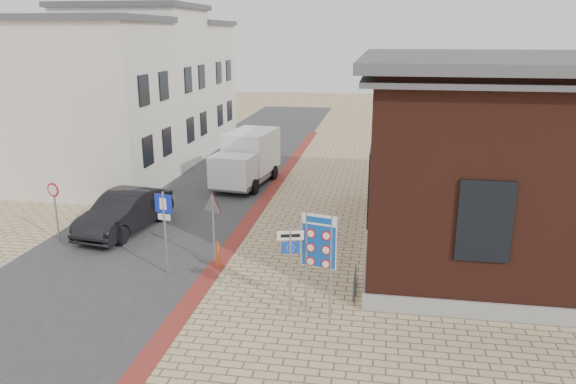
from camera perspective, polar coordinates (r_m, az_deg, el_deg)
The scene contains 16 objects.
ground at distance 15.75m, azimuth -3.63°, elevation -12.65°, with size 120.00×120.00×0.00m, color tan.
road_strip at distance 30.70m, azimuth -7.31°, elevation 1.59°, with size 7.00×60.00×0.02m, color #38383A.
curb_strip at distance 25.17m, azimuth -2.92°, elevation -1.48°, with size 0.60×40.00×0.02m, color maroon.
brick_building at distance 21.62m, azimuth 24.83°, elevation 3.67°, with size 13.00×13.00×6.80m.
townhouse_near at distance 29.36m, azimuth -19.76°, elevation 8.41°, with size 7.40×6.40×8.30m.
townhouse_mid at distance 34.65m, azimuth -15.00°, elevation 10.46°, with size 7.40×6.40×9.10m.
townhouse_far at distance 40.21m, azimuth -11.43°, elevation 10.79°, with size 7.40×6.40×8.30m.
bike_rack at distance 17.26m, azimuth 6.76°, elevation -9.08°, with size 0.08×1.80×0.60m.
sedan at distance 22.81m, azimuth -16.25°, elevation -1.94°, with size 1.66×4.75×1.57m, color black.
box_truck at distance 28.63m, azimuth -4.17°, elevation 3.45°, with size 2.66×5.31×2.66m.
border_sign at distance 15.04m, azimuth 3.15°, elevation -5.25°, with size 0.97×0.29×2.91m.
essen_sign at distance 15.07m, azimuth 0.24°, elevation -6.53°, with size 0.70×0.21×2.64m.
parking_sign at distance 18.12m, azimuth -12.46°, elevation -2.58°, with size 0.60×0.16×2.75m.
yield_sign at distance 18.66m, azimuth -7.65°, elevation -1.95°, with size 0.80×0.41×2.42m.
speed_sign at distance 22.36m, azimuth -22.60°, elevation -0.99°, with size 0.52×0.15×2.25m.
bollard at distance 18.72m, azimuth -7.11°, elevation -6.41°, with size 0.08×0.08×0.91m, color #E0580B.
Camera 1 is at (3.25, -13.45, 7.51)m, focal length 35.00 mm.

